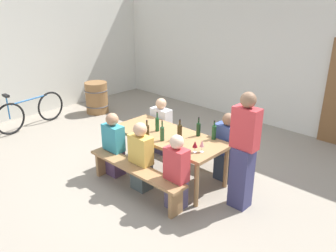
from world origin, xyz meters
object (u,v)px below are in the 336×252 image
object	(u,v)px
wine_bottle_4	(180,132)
wine_bottle_5	(147,131)
wine_bottle_3	(214,132)
standing_host	(244,153)
wine_glass_1	(195,144)
wine_bottle_2	(198,129)
wine_barrel	(97,98)
seated_guest_far_0	(161,127)
parked_bicycle_0	(31,112)
seated_guest_far_1	(227,149)
wine_bottle_1	(157,124)
seated_guest_near_2	(176,174)
wine_bottle_0	(162,133)
tasting_table	(168,139)
wine_glass_0	(202,144)
seated_guest_near_0	(114,146)
seated_guest_near_1	(141,158)
bench_far	(196,144)
bench_near	(135,172)

from	to	relation	value
wine_bottle_4	wine_bottle_5	xyz separation A→B (m)	(-0.42, -0.30, -0.02)
wine_bottle_3	standing_host	world-z (taller)	standing_host
wine_bottle_5	wine_glass_1	bearing A→B (deg)	6.74
wine_bottle_2	wine_barrel	bearing A→B (deg)	168.47
wine_bottle_4	seated_guest_far_0	bearing A→B (deg)	149.35
parked_bicycle_0	wine_bottle_2	bearing A→B (deg)	-87.92
wine_bottle_5	seated_guest_far_1	size ratio (longest dim) A/B	0.25
wine_bottle_2	wine_bottle_3	size ratio (longest dim) A/B	1.02
wine_bottle_1	seated_guest_far_1	xyz separation A→B (m)	(0.99, 0.58, -0.33)
seated_guest_far_0	seated_guest_near_2	bearing A→B (deg)	51.26
wine_bottle_0	tasting_table	bearing A→B (deg)	112.69
wine_bottle_5	seated_guest_far_1	xyz separation A→B (m)	(0.92, 0.89, -0.31)
wine_glass_0	wine_glass_1	distance (m)	0.10
wine_bottle_4	standing_host	xyz separation A→B (m)	(1.09, 0.10, -0.04)
wine_bottle_1	wine_bottle_5	distance (m)	0.31
tasting_table	wine_glass_0	distance (m)	0.83
wine_bottle_3	wine_bottle_5	distance (m)	1.05
wine_glass_1	standing_host	bearing A→B (deg)	25.54
seated_guest_near_0	seated_guest_near_1	bearing A→B (deg)	-90.00
seated_guest_near_0	seated_guest_near_2	distance (m)	1.40
wine_barrel	wine_bottle_2	bearing A→B (deg)	-11.53
wine_bottle_4	seated_guest_far_1	bearing A→B (deg)	49.31
tasting_table	seated_guest_far_0	xyz separation A→B (m)	(-0.72, 0.58, -0.16)
wine_bottle_0	seated_guest_near_0	xyz separation A→B (m)	(-0.79, -0.34, -0.35)
bench_far	tasting_table	bearing A→B (deg)	-90.00
seated_guest_near_1	seated_guest_far_0	size ratio (longest dim) A/B	1.02
wine_glass_1	parked_bicycle_0	world-z (taller)	wine_glass_1
seated_guest_near_2	tasting_table	bearing A→B (deg)	50.94
wine_bottle_4	wine_glass_0	bearing A→B (deg)	-12.81
seated_guest_near_1	wine_glass_0	bearing A→B (deg)	-61.38
wine_bottle_5	wine_glass_0	size ratio (longest dim) A/B	1.58
wine_bottle_5	wine_glass_1	distance (m)	0.89
tasting_table	parked_bicycle_0	size ratio (longest dim) A/B	1.13
tasting_table	wine_bottle_0	distance (m)	0.32
tasting_table	wine_bottle_3	distance (m)	0.76
wine_bottle_0	wine_glass_0	xyz separation A→B (m)	(0.70, 0.10, 0.01)
bench_far	wine_bottle_5	xyz separation A→B (m)	(-0.16, -1.04, 0.51)
wine_bottle_3	seated_guest_near_0	size ratio (longest dim) A/B	0.28
wine_glass_0	wine_barrel	size ratio (longest dim) A/B	0.24
wine_bottle_3	seated_guest_near_2	bearing A→B (deg)	-85.98
wine_bottle_4	bench_near	bearing A→B (deg)	-109.66
tasting_table	seated_guest_near_0	bearing A→B (deg)	-140.39
wine_bottle_1	wine_bottle_4	size ratio (longest dim) A/B	1.00
bench_near	wine_bottle_4	xyz separation A→B (m)	(0.26, 0.72, 0.52)
tasting_table	wine_bottle_4	xyz separation A→B (m)	(0.26, -0.01, 0.20)
wine_bottle_0	wine_bottle_3	xyz separation A→B (m)	(0.55, 0.59, -0.00)
wine_bottle_0	seated_guest_far_0	distance (m)	1.21
wine_bottle_0	wine_bottle_1	xyz separation A→B (m)	(-0.33, 0.22, 0.00)
wine_bottle_0	bench_far	bearing A→B (deg)	95.77
seated_guest_near_0	wine_bottle_4	bearing A→B (deg)	-59.15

